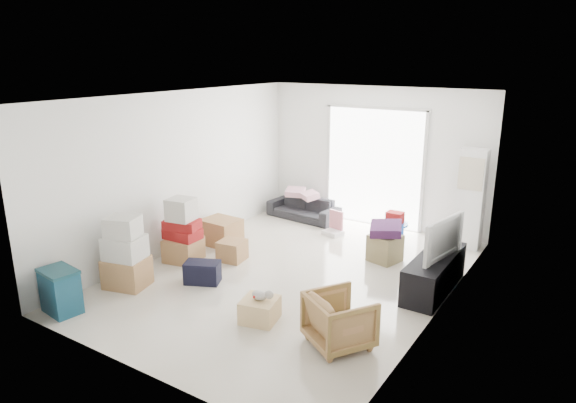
# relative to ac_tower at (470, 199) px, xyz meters

# --- Properties ---
(room_shell) EXTENTS (4.98, 6.48, 3.18)m
(room_shell) POSITION_rel_ac_tower_xyz_m (-1.95, -2.65, 0.48)
(room_shell) COLOR beige
(room_shell) RESTS_ON ground
(sliding_door) EXTENTS (2.10, 0.04, 2.33)m
(sliding_door) POSITION_rel_ac_tower_xyz_m (-1.95, 0.33, 0.37)
(sliding_door) COLOR white
(sliding_door) RESTS_ON room_shell
(ac_tower) EXTENTS (0.45, 0.30, 1.75)m
(ac_tower) POSITION_rel_ac_tower_xyz_m (0.00, 0.00, 0.00)
(ac_tower) COLOR white
(ac_tower) RESTS_ON room_shell
(tv_console) EXTENTS (0.47, 1.56, 0.52)m
(tv_console) POSITION_rel_ac_tower_xyz_m (0.05, -2.00, -0.61)
(tv_console) COLOR black
(tv_console) RESTS_ON room_shell
(television) EXTENTS (0.77, 1.11, 0.13)m
(television) POSITION_rel_ac_tower_xyz_m (0.05, -2.00, -0.29)
(television) COLOR black
(television) RESTS_ON tv_console
(sofa) EXTENTS (1.55, 0.58, 0.59)m
(sofa) POSITION_rel_ac_tower_xyz_m (-3.25, -0.15, -0.58)
(sofa) COLOR #27282D
(sofa) RESTS_ON room_shell
(pillow_left) EXTENTS (0.45, 0.40, 0.12)m
(pillow_left) POSITION_rel_ac_tower_xyz_m (-3.47, -0.12, -0.22)
(pillow_left) COLOR #D99EB6
(pillow_left) RESTS_ON sofa
(pillow_right) EXTENTS (0.41, 0.40, 0.11)m
(pillow_right) POSITION_rel_ac_tower_xyz_m (-3.07, -0.19, -0.23)
(pillow_right) COLOR #D99EB6
(pillow_right) RESTS_ON sofa
(armchair) EXTENTS (0.91, 0.90, 0.69)m
(armchair) POSITION_rel_ac_tower_xyz_m (-0.42, -4.03, -0.53)
(armchair) COLOR #B1794E
(armchair) RESTS_ON room_shell
(storage_bins) EXTENTS (0.56, 0.43, 0.60)m
(storage_bins) POSITION_rel_ac_tower_xyz_m (-3.85, -5.29, -0.57)
(storage_bins) COLOR navy
(storage_bins) RESTS_ON room_shell
(box_stack_a) EXTENTS (0.68, 0.61, 1.06)m
(box_stack_a) POSITION_rel_ac_tower_xyz_m (-3.75, -4.29, -0.40)
(box_stack_a) COLOR #AF7E4F
(box_stack_a) RESTS_ON room_shell
(box_stack_b) EXTENTS (0.62, 0.60, 1.06)m
(box_stack_b) POSITION_rel_ac_tower_xyz_m (-3.75, -3.13, -0.42)
(box_stack_b) COLOR #AF7E4F
(box_stack_b) RESTS_ON room_shell
(box_stack_c) EXTENTS (0.66, 0.55, 0.46)m
(box_stack_c) POSITION_rel_ac_tower_xyz_m (-3.72, -2.20, -0.65)
(box_stack_c) COLOR #AF7E4F
(box_stack_c) RESTS_ON room_shell
(loose_box) EXTENTS (0.46, 0.46, 0.33)m
(loose_box) POSITION_rel_ac_tower_xyz_m (-3.09, -2.69, -0.71)
(loose_box) COLOR #AF7E4F
(loose_box) RESTS_ON room_shell
(duffel_bag) EXTENTS (0.59, 0.49, 0.32)m
(duffel_bag) POSITION_rel_ac_tower_xyz_m (-2.91, -3.61, -0.71)
(duffel_bag) COLOR black
(duffel_bag) RESTS_ON room_shell
(ottoman) EXTENTS (0.54, 0.54, 0.44)m
(ottoman) POSITION_rel_ac_tower_xyz_m (-0.96, -1.36, -0.65)
(ottoman) COLOR olive
(ottoman) RESTS_ON room_shell
(blanket) EXTENTS (0.63, 0.63, 0.14)m
(blanket) POSITION_rel_ac_tower_xyz_m (-0.96, -1.36, -0.36)
(blanket) COLOR #4C2153
(blanket) RESTS_ON ottoman
(kids_table) EXTENTS (0.47, 0.47, 0.61)m
(kids_table) POSITION_rel_ac_tower_xyz_m (-1.12, -0.57, -0.45)
(kids_table) COLOR blue
(kids_table) RESTS_ON room_shell
(toy_walker) EXTENTS (0.39, 0.35, 0.44)m
(toy_walker) POSITION_rel_ac_tower_xyz_m (-2.27, -0.66, -0.75)
(toy_walker) COLOR silver
(toy_walker) RESTS_ON room_shell
(wood_crate) EXTENTS (0.53, 0.53, 0.29)m
(wood_crate) POSITION_rel_ac_tower_xyz_m (-1.53, -4.07, -0.73)
(wood_crate) COLOR #DDC17F
(wood_crate) RESTS_ON room_shell
(plush_bunny) EXTENTS (0.29, 0.17, 0.15)m
(plush_bunny) POSITION_rel_ac_tower_xyz_m (-1.50, -4.06, -0.52)
(plush_bunny) COLOR #B2ADA8
(plush_bunny) RESTS_ON wood_crate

